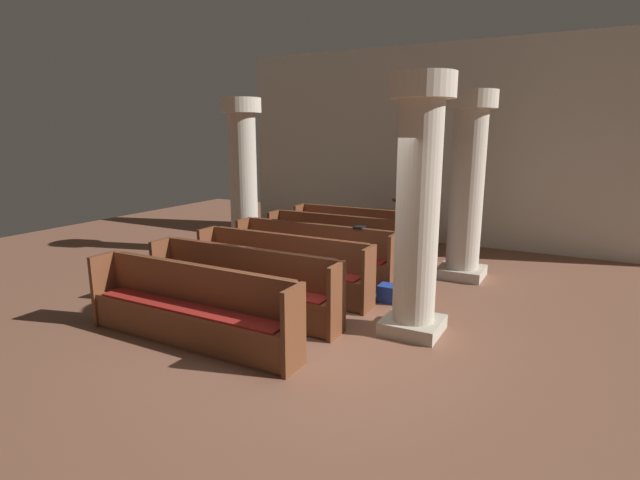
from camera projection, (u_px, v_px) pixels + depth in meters
The scene contains 15 objects.
ground_plane at pixel (309, 330), 6.46m from camera, with size 19.20×19.20×0.00m, color brown.
back_wall at pixel (439, 146), 11.19m from camera, with size 10.00×0.16×4.50m, color beige.
pew_row_0 at pixel (361, 231), 10.41m from camera, with size 3.06×0.47×0.96m.
pew_row_1 at pixel (339, 240), 9.52m from camera, with size 3.06×0.46×0.96m.
pew_row_2 at pixel (314, 251), 8.63m from camera, with size 3.06×0.46×0.96m.
pew_row_3 at pixel (282, 265), 7.74m from camera, with size 3.06×0.47×0.96m.
pew_row_4 at pixel (242, 282), 6.85m from camera, with size 3.06×0.46×0.96m.
pew_row_5 at pixel (190, 304), 5.96m from camera, with size 3.06×0.46×0.96m.
pillar_aisle_side at pixel (467, 183), 8.47m from camera, with size 0.84×0.84×3.25m.
pillar_far_side at pixel (243, 174), 10.28m from camera, with size 0.84×0.84×3.25m.
pillar_aisle_rear at pixel (418, 204), 6.03m from camera, with size 0.79×0.79×3.25m.
lectern at pixel (403, 225), 11.28m from camera, with size 0.48×0.45×1.08m.
hymn_book at pixel (359, 227), 8.31m from camera, with size 0.16×0.20×0.03m, color black.
kneeler_box_blue at pixel (391, 294), 7.50m from camera, with size 0.38×0.27×0.26m, color navy.
kneeler_box_navy at pixel (413, 277), 8.43m from camera, with size 0.34×0.25×0.22m, color navy.
Camera 1 is at (3.00, -5.25, 2.56)m, focal length 27.32 mm.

